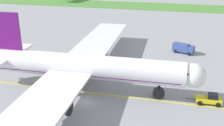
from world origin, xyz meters
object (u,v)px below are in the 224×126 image
object	(u,v)px
pushback_tug	(209,99)
service_truck_baggage_loader	(183,48)
airliner_foreground	(80,67)
ground_crew_marshaller_front	(54,79)

from	to	relation	value
pushback_tug	service_truck_baggage_loader	xyz separation A→B (m)	(-4.88, 28.16, 0.53)
airliner_foreground	service_truck_baggage_loader	bearing A→B (deg)	54.76
ground_crew_marshaller_front	airliner_foreground	bearing A→B (deg)	-14.79
pushback_tug	ground_crew_marshaller_front	xyz separation A→B (m)	(-32.15, 1.16, 0.01)
pushback_tug	airliner_foreground	bearing A→B (deg)	-178.49
pushback_tug	service_truck_baggage_loader	distance (m)	28.58
airliner_foreground	pushback_tug	xyz separation A→B (m)	(25.24, 0.67, -4.33)
pushback_tug	service_truck_baggage_loader	bearing A→B (deg)	99.83
ground_crew_marshaller_front	service_truck_baggage_loader	size ratio (longest dim) A/B	0.25
airliner_foreground	ground_crew_marshaller_front	bearing A→B (deg)	165.21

